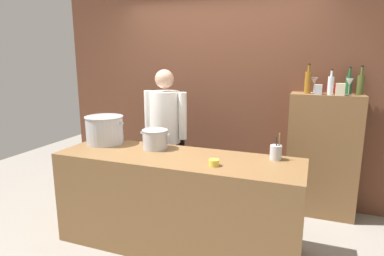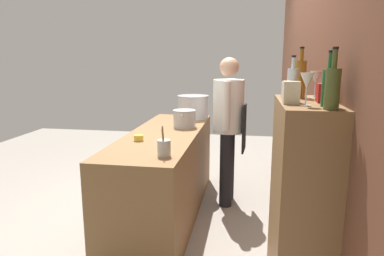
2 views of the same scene
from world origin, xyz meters
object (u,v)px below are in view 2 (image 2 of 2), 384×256
at_px(stockpot_small, 184,119).
at_px(wine_glass_short, 307,82).
at_px(wine_bottle_amber, 300,78).
at_px(wine_bottle_olive, 333,87).
at_px(utensil_crock, 164,148).
at_px(spice_tin_cream, 291,92).
at_px(butter_jar, 139,138).
at_px(wine_glass_tall, 316,79).
at_px(wine_bottle_green, 329,87).
at_px(spice_tin_silver, 288,91).
at_px(spice_tin_red, 325,93).
at_px(wine_bottle_clear, 292,84).
at_px(chef, 229,121).
at_px(stockpot_large, 193,107).

xyz_separation_m(stockpot_small, wine_glass_short, (1.78, 0.99, 0.53)).
height_order(wine_bottle_amber, wine_bottle_olive, wine_bottle_amber).
distance_m(utensil_crock, spice_tin_cream, 1.13).
relative_size(butter_jar, wine_glass_tall, 0.51).
bearing_deg(spice_tin_cream, wine_glass_short, 37.35).
xyz_separation_m(wine_bottle_green, spice_tin_cream, (-0.09, -0.18, -0.04)).
relative_size(wine_bottle_green, spice_tin_silver, 2.71).
bearing_deg(butter_jar, wine_glass_tall, 62.37).
xyz_separation_m(spice_tin_cream, spice_tin_red, (-0.08, 0.20, -0.01)).
bearing_deg(butter_jar, wine_bottle_clear, 54.21).
height_order(wine_glass_tall, spice_tin_silver, wine_glass_tall).
bearing_deg(wine_glass_short, wine_bottle_clear, -163.88).
height_order(wine_bottle_olive, wine_glass_tall, wine_bottle_olive).
bearing_deg(spice_tin_cream, wine_bottle_green, 62.84).
bearing_deg(utensil_crock, wine_bottle_green, 59.47).
xyz_separation_m(wine_bottle_amber, wine_glass_short, (0.41, -0.02, 0.00)).
distance_m(wine_bottle_amber, wine_bottle_clear, 0.24).
bearing_deg(chef, wine_bottle_green, -157.66).
bearing_deg(utensil_crock, stockpot_small, -177.21).
xyz_separation_m(stockpot_large, wine_glass_short, (2.37, 0.99, 0.48)).
distance_m(stockpot_small, wine_bottle_amber, 1.78).
distance_m(chef, wine_bottle_amber, 1.67).
bearing_deg(stockpot_small, butter_jar, -23.15).
bearing_deg(wine_glass_tall, spice_tin_red, 7.69).
xyz_separation_m(utensil_crock, wine_bottle_olive, (0.73, 1.04, 0.54)).
relative_size(stockpot_large, wine_glass_tall, 2.62).
relative_size(butter_jar, spice_tin_silver, 0.82).
relative_size(wine_glass_tall, spice_tin_silver, 1.62).
bearing_deg(stockpot_small, wine_glass_tall, 37.48).
bearing_deg(wine_glass_tall, chef, -158.18).
xyz_separation_m(wine_bottle_olive, spice_tin_cream, (-0.20, -0.17, -0.05)).
bearing_deg(spice_tin_silver, wine_glass_short, 11.35).
height_order(utensil_crock, wine_bottle_amber, wine_bottle_amber).
relative_size(butter_jar, spice_tin_cream, 0.70).
xyz_separation_m(wine_bottle_olive, spice_tin_red, (-0.29, 0.03, -0.06)).
distance_m(wine_glass_tall, spice_tin_cream, 0.32).
distance_m(chef, spice_tin_red, 1.90).
height_order(utensil_crock, wine_bottle_green, wine_bottle_green).
xyz_separation_m(chef, butter_jar, (0.81, -0.78, -0.04)).
relative_size(wine_bottle_amber, spice_tin_red, 2.94).
bearing_deg(wine_glass_short, spice_tin_red, 142.78).
bearing_deg(stockpot_small, spice_tin_red, 34.92).
relative_size(stockpot_large, utensil_crock, 1.86).
distance_m(stockpot_large, butter_jar, 1.33).
distance_m(stockpot_small, wine_bottle_green, 2.15).
distance_m(wine_bottle_green, wine_bottle_clear, 0.25).
relative_size(wine_glass_short, spice_tin_cream, 1.40).
bearing_deg(wine_bottle_olive, spice_tin_red, 175.01).
xyz_separation_m(stockpot_small, spice_tin_red, (1.61, 1.12, 0.46)).
height_order(stockpot_small, wine_bottle_amber, wine_bottle_amber).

